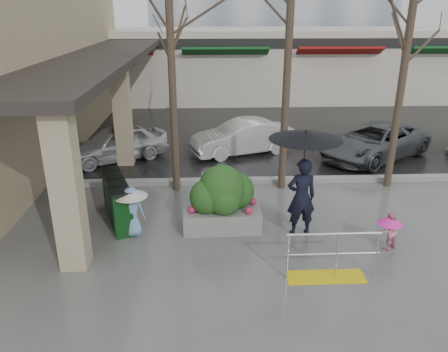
{
  "coord_description": "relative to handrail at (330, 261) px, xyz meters",
  "views": [
    {
      "loc": [
        -1.1,
        -8.68,
        5.15
      ],
      "look_at": [
        -0.66,
        1.28,
        1.3
      ],
      "focal_mm": 35.0,
      "sensor_mm": 36.0,
      "label": 1
    }
  ],
  "objects": [
    {
      "name": "ground",
      "position": [
        -1.36,
        1.2,
        -0.38
      ],
      "size": [
        120.0,
        120.0,
        0.0
      ],
      "primitive_type": "plane",
      "color": "#51514F",
      "rests_on": "ground"
    },
    {
      "name": "street_asphalt",
      "position": [
        -1.36,
        23.2,
        -0.37
      ],
      "size": [
        120.0,
        36.0,
        0.01
      ],
      "primitive_type": "cube",
      "color": "black",
      "rests_on": "ground"
    },
    {
      "name": "curb",
      "position": [
        -1.36,
        5.2,
        -0.3
      ],
      "size": [
        120.0,
        0.3,
        0.15
      ],
      "primitive_type": "cube",
      "color": "gray",
      "rests_on": "ground"
    },
    {
      "name": "canopy_slab",
      "position": [
        -6.16,
        9.2,
        3.25
      ],
      "size": [
        2.8,
        18.0,
        0.25
      ],
      "primitive_type": "cube",
      "color": "#2D2823",
      "rests_on": "pillar_front"
    },
    {
      "name": "pillar_front",
      "position": [
        -5.26,
        0.7,
        1.37
      ],
      "size": [
        0.55,
        0.55,
        3.5
      ],
      "primitive_type": "cube",
      "color": "tan",
      "rests_on": "ground"
    },
    {
      "name": "pillar_back",
      "position": [
        -5.26,
        7.2,
        1.37
      ],
      "size": [
        0.55,
        0.55,
        3.5
      ],
      "primitive_type": "cube",
      "color": "tan",
      "rests_on": "ground"
    },
    {
      "name": "storefront_row",
      "position": [
        0.64,
        19.17,
        1.64
      ],
      "size": [
        34.0,
        6.74,
        4.0
      ],
      "color": "beige",
      "rests_on": "ground"
    },
    {
      "name": "handrail",
      "position": [
        0.0,
        0.0,
        0.0
      ],
      "size": [
        1.9,
        0.5,
        1.03
      ],
      "color": "yellow",
      "rests_on": "ground"
    },
    {
      "name": "tree_west",
      "position": [
        -3.36,
        4.8,
        4.71
      ],
      "size": [
        3.2,
        3.2,
        6.8
      ],
      "color": "#382B21",
      "rests_on": "ground"
    },
    {
      "name": "tree_midwest",
      "position": [
        -0.16,
        4.8,
        4.86
      ],
      "size": [
        3.2,
        3.2,
        7.0
      ],
      "color": "#382B21",
      "rests_on": "ground"
    },
    {
      "name": "tree_mideast",
      "position": [
        3.14,
        4.8,
        4.48
      ],
      "size": [
        3.2,
        3.2,
        6.5
      ],
      "color": "#382B21",
      "rests_on": "ground"
    },
    {
      "name": "woman",
      "position": [
        -0.22,
        1.87,
        1.27
      ],
      "size": [
        1.68,
        1.68,
        2.61
      ],
      "rotation": [
        0.0,
        0.0,
        3.25
      ],
      "color": "black",
      "rests_on": "ground"
    },
    {
      "name": "child_pink",
      "position": [
        1.64,
        1.08,
        0.15
      ],
      "size": [
        0.56,
        0.56,
        0.9
      ],
      "rotation": [
        0.0,
        0.0,
        3.64
      ],
      "color": "pink",
      "rests_on": "ground"
    },
    {
      "name": "child_blue",
      "position": [
        -4.24,
        1.98,
        0.38
      ],
      "size": [
        0.8,
        0.8,
        1.24
      ],
      "rotation": [
        0.0,
        0.0,
        3.02
      ],
      "color": "#7597D0",
      "rests_on": "ground"
    },
    {
      "name": "planter",
      "position": [
        -2.08,
        2.25,
        0.41
      ],
      "size": [
        1.91,
        1.12,
        1.65
      ],
      "rotation": [
        0.0,
        0.0,
        0.02
      ],
      "color": "slate",
      "rests_on": "ground"
    },
    {
      "name": "news_boxes",
      "position": [
        -4.74,
        2.76,
        0.21
      ],
      "size": [
        1.13,
        2.11,
        1.16
      ],
      "rotation": [
        0.0,
        0.0,
        0.34
      ],
      "color": "#0D3A13",
      "rests_on": "ground"
    },
    {
      "name": "car_a",
      "position": [
        -5.67,
        7.61,
        0.25
      ],
      "size": [
        3.94,
        3.16,
        1.26
      ],
      "primitive_type": "imported",
      "rotation": [
        0.0,
        0.0,
        -1.04
      ],
      "color": "silver",
      "rests_on": "ground"
    },
    {
      "name": "car_b",
      "position": [
        -1.08,
        8.19,
        0.25
      ],
      "size": [
        4.05,
        2.5,
        1.26
      ],
      "primitive_type": "imported",
      "rotation": [
        0.0,
        0.0,
        -1.24
      ],
      "color": "white",
      "rests_on": "ground"
    },
    {
      "name": "car_c",
      "position": [
        3.65,
        7.44,
        0.25
      ],
      "size": [
        4.93,
        4.27,
        1.26
      ],
      "primitive_type": "imported",
      "rotation": [
        0.0,
        0.0,
        -0.98
      ],
      "color": "#54575B",
      "rests_on": "ground"
    }
  ]
}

